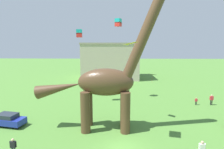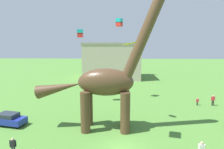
{
  "view_description": "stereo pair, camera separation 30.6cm",
  "coord_description": "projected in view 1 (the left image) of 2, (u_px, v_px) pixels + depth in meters",
  "views": [
    {
      "loc": [
        -0.49,
        -16.75,
        9.83
      ],
      "look_at": [
        -1.1,
        4.79,
        6.46
      ],
      "focal_mm": 30.54,
      "sensor_mm": 36.0,
      "label": 1
    },
    {
      "loc": [
        -0.18,
        -16.74,
        9.83
      ],
      "look_at": [
        -1.1,
        4.79,
        6.46
      ],
      "focal_mm": 30.54,
      "sensor_mm": 36.0,
      "label": 2
    }
  ],
  "objects": [
    {
      "name": "kite_high_left",
      "position": [
        131.0,
        43.0,
        17.86
      ],
      "size": [
        1.53,
        1.79,
        0.28
      ],
      "color": "yellow"
    },
    {
      "name": "kite_trailing",
      "position": [
        79.0,
        33.0,
        30.7
      ],
      "size": [
        0.96,
        0.96,
        1.26
      ],
      "color": "#19B2B7"
    },
    {
      "name": "person_watching_child",
      "position": [
        196.0,
        101.0,
        31.33
      ],
      "size": [
        0.47,
        0.21,
        1.25
      ],
      "rotation": [
        0.0,
        0.0,
        5.4
      ],
      "color": "black",
      "rests_on": "ground_plane"
    },
    {
      "name": "person_far_spectator",
      "position": [
        202.0,
        148.0,
        16.46
      ],
      "size": [
        0.62,
        0.27,
        1.66
      ],
      "rotation": [
        0.0,
        0.0,
        0.71
      ],
      "color": "black",
      "rests_on": "ground_plane"
    },
    {
      "name": "person_near_flyer",
      "position": [
        212.0,
        99.0,
        31.22
      ],
      "size": [
        0.66,
        0.29,
        1.77
      ],
      "rotation": [
        0.0,
        0.0,
        5.82
      ],
      "color": "black",
      "rests_on": "ground_plane"
    },
    {
      "name": "dinosaur_sculpture",
      "position": [
        105.0,
        82.0,
        21.75
      ],
      "size": [
        14.86,
        3.15,
        15.53
      ],
      "rotation": [
        0.0,
        0.0,
        0.07
      ],
      "color": "#513823",
      "rests_on": "ground_plane"
    },
    {
      "name": "kite_far_left",
      "position": [
        152.0,
        74.0,
        24.64
      ],
      "size": [
        1.24,
        1.2,
        1.25
      ],
      "color": "black"
    },
    {
      "name": "parked_sedan_left",
      "position": [
        7.0,
        120.0,
        23.23
      ],
      "size": [
        4.46,
        2.55,
        1.55
      ],
      "rotation": [
        0.0,
        0.0,
        -0.19
      ],
      "color": "navy",
      "rests_on": "ground_plane"
    },
    {
      "name": "person_photographer",
      "position": [
        13.0,
        146.0,
        16.83
      ],
      "size": [
        0.63,
        0.28,
        1.68
      ],
      "rotation": [
        0.0,
        0.0,
        4.86
      ],
      "color": "#2D3347",
      "rests_on": "ground_plane"
    },
    {
      "name": "kite_drifting",
      "position": [
        118.0,
        23.0,
        32.87
      ],
      "size": [
        1.25,
        1.25,
        1.33
      ],
      "color": "#19B2B7"
    },
    {
      "name": "background_building_block",
      "position": [
        111.0,
        60.0,
        56.77
      ],
      "size": [
        16.33,
        12.08,
        10.41
      ],
      "color": "#B7A893",
      "rests_on": "ground_plane"
    }
  ]
}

